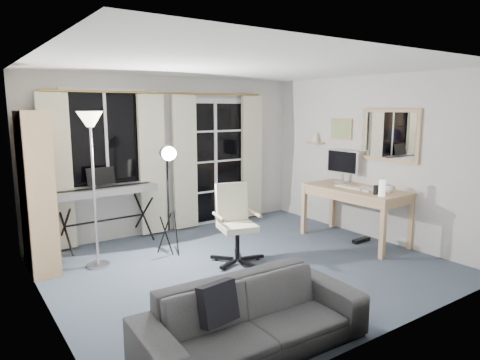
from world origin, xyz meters
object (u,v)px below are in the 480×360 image
desk (356,194)px  keyboard_piano (104,192)px  studio_light (168,166)px  sofa (253,307)px  office_chair (234,216)px  monitor (342,163)px  torchiere_lamp (91,143)px  mug (390,188)px  bookshelf (34,196)px

desk → keyboard_piano: bearing=147.3°
studio_light → sofa: (-0.43, -2.43, -0.82)m
office_chair → monitor: monitor is taller
torchiere_lamp → mug: 3.90m
bookshelf → keyboard_piano: 1.01m
keyboard_piano → monitor: monitor is taller
bookshelf → office_chair: (2.12, -1.08, -0.32)m
sofa → office_chair: bearing=62.4°
bookshelf → torchiere_lamp: (0.61, -0.32, 0.62)m
studio_light → office_chair: bearing=-33.7°
desk → monitor: 0.63m
mug → sofa: 3.20m
studio_light → office_chair: (0.60, -0.62, -0.61)m
keyboard_piano → desk: size_ratio=0.96×
office_chair → desk: (1.88, -0.35, 0.11)m
keyboard_piano → studio_light: size_ratio=0.97×
office_chair → desk: size_ratio=0.65×
torchiere_lamp → mug: (3.49, -1.61, -0.66)m
bookshelf → monitor: 4.32m
monitor → studio_light: bearing=166.5°
desk → sofa: desk is taller
studio_light → mug: studio_light is taller
sofa → monitor: bearing=33.8°
monitor → sofa: size_ratio=0.30×
bookshelf → monitor: (4.20, -0.98, 0.19)m
studio_light → desk: size_ratio=0.98×
desk → monitor: monitor is taller
bookshelf → desk: (4.00, -1.43, -0.21)m
keyboard_piano → monitor: bearing=-24.2°
office_chair → studio_light: bearing=148.1°
mug → torchiere_lamp: bearing=155.3°
bookshelf → monitor: bookshelf is taller
monitor → sofa: (-3.11, -1.92, -0.73)m
desk → monitor: size_ratio=2.64×
torchiere_lamp → desk: size_ratio=1.25×
studio_light → desk: bearing=-9.2°
desk → bookshelf: bearing=157.8°
bookshelf → keyboard_piano: size_ratio=1.31×
bookshelf → sofa: 3.14m
office_chair → sofa: office_chair is taller
keyboard_piano → sofa: 3.28m
mug → sofa: bearing=-162.2°
torchiere_lamp → sofa: size_ratio=0.99×
keyboard_piano → monitor: (3.26, -1.33, 0.30)m
studio_light → mug: 2.99m
torchiere_lamp → desk: (3.39, -1.11, -0.82)m
bookshelf → mug: size_ratio=14.60×
mug → desk: bearing=101.3°
torchiere_lamp → office_chair: torchiere_lamp is taller
torchiere_lamp → office_chair: 1.94m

